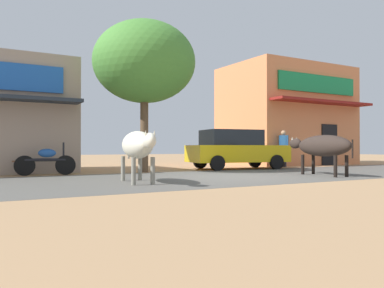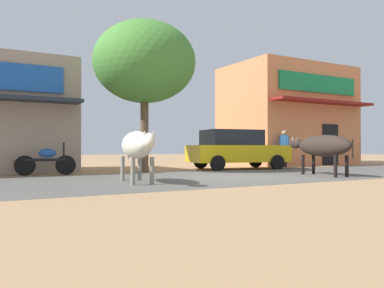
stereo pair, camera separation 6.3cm
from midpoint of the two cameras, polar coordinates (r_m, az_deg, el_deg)
name	(u,v)px [view 2 (the right image)]	position (r m, az deg, el deg)	size (l,w,h in m)	color
ground	(229,176)	(12.55, 5.46, -4.63)	(80.00, 80.00, 0.00)	tan
asphalt_road	(229,176)	(12.55, 5.46, -4.62)	(72.00, 5.83, 0.00)	#595650
storefront_right_club	(287,116)	(22.66, 13.55, 3.91)	(6.56, 5.38, 5.28)	#DF8451
roadside_tree	(145,62)	(14.99, -6.69, 11.54)	(3.75, 3.75, 5.55)	brown
parked_hatchback_car	(236,149)	(16.88, 6.43, -0.71)	(4.37, 2.42, 1.64)	gold
parked_motorcycle	(46,161)	(13.76, -20.00, -2.25)	(1.87, 0.42, 1.07)	black
cow_near_brown	(137,145)	(10.25, -7.70, -0.20)	(1.02, 2.70, 1.32)	beige
cow_far_dark	(322,146)	(13.51, 18.29, -0.29)	(0.84, 2.86, 1.31)	#302620
pedestrian_by_shop	(284,145)	(18.93, 13.16, -0.20)	(0.47, 0.61, 1.70)	#262633
cafe_chair_near_tree	(20,159)	(14.61, -23.29, -2.00)	(0.48, 0.48, 0.92)	brown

